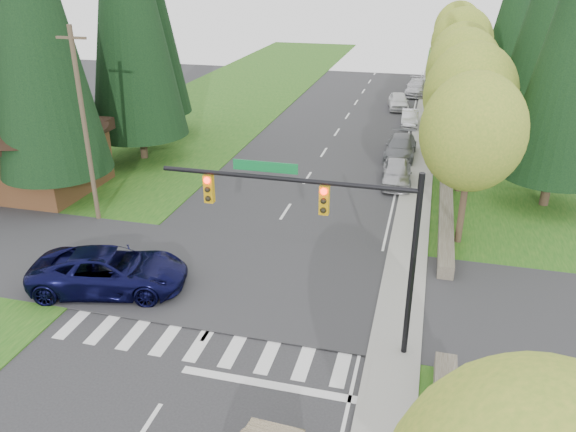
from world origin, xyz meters
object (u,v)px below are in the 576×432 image
at_px(parked_car_b, 401,147).
at_px(parked_car_d, 398,101).
at_px(suv_navy, 110,271).
at_px(parked_car_e, 417,87).
at_px(parked_car_c, 410,118).
at_px(parked_car_a, 397,173).

bearing_deg(parked_car_b, parked_car_d, 95.44).
xyz_separation_m(parked_car_b, parked_car_d, (-1.24, 14.57, 0.01)).
height_order(suv_navy, parked_car_e, suv_navy).
height_order(parked_car_b, parked_car_e, parked_car_e).
height_order(parked_car_d, parked_car_e, parked_car_e).
distance_m(parked_car_c, parked_car_e, 12.49).
xyz_separation_m(parked_car_d, parked_car_e, (1.40, 6.69, 0.04)).
bearing_deg(parked_car_c, parked_car_e, 87.77).
bearing_deg(parked_car_a, parked_car_d, 90.07).
relative_size(suv_navy, parked_car_a, 1.44).
height_order(suv_navy, parked_car_c, suv_navy).
bearing_deg(parked_car_e, parked_car_c, -88.66).
bearing_deg(parked_car_d, parked_car_c, -83.89).
relative_size(suv_navy, parked_car_b, 1.27).
bearing_deg(parked_car_d, parked_car_e, 70.72).
xyz_separation_m(parked_car_b, parked_car_c, (0.16, 8.77, -0.09)).
distance_m(parked_car_a, parked_car_d, 20.10).
bearing_deg(parked_car_a, parked_car_e, 86.08).
relative_size(parked_car_b, parked_car_d, 1.16).
xyz_separation_m(parked_car_a, parked_car_d, (-1.40, 20.05, -0.02)).
xyz_separation_m(suv_navy, parked_car_a, (10.65, 15.50, -0.13)).
bearing_deg(parked_car_b, parked_car_c, 89.54).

